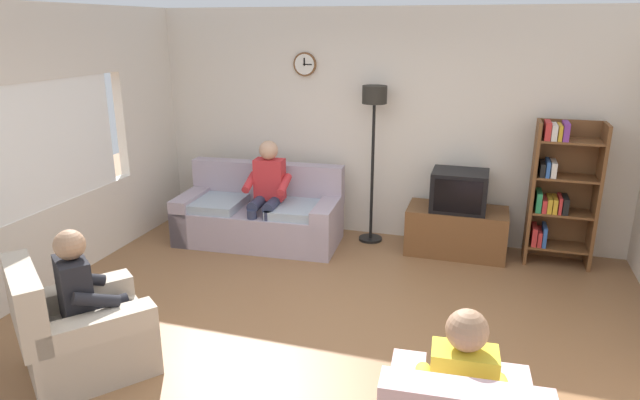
{
  "coord_description": "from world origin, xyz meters",
  "views": [
    {
      "loc": [
        1.21,
        -3.82,
        2.49
      ],
      "look_at": [
        -0.19,
        0.71,
        0.99
      ],
      "focal_mm": 31.04,
      "sensor_mm": 36.0,
      "label": 1
    }
  ],
  "objects_px": {
    "bookshelf": "(559,191)",
    "couch": "(260,216)",
    "floor_lamp": "(374,121)",
    "armchair_near_window": "(82,334)",
    "person_in_left_armchair": "(89,293)",
    "person_in_right_armchair": "(461,388)",
    "person_on_couch": "(267,189)",
    "tv": "(459,191)",
    "tv_stand": "(456,231)"
  },
  "relations": [
    {
      "from": "armchair_near_window",
      "to": "person_in_left_armchair",
      "type": "height_order",
      "value": "person_in_left_armchair"
    },
    {
      "from": "bookshelf",
      "to": "armchair_near_window",
      "type": "xyz_separation_m",
      "value": [
        -3.54,
        -3.2,
        -0.52
      ]
    },
    {
      "from": "floor_lamp",
      "to": "person_in_right_armchair",
      "type": "distance_m",
      "value": 3.8
    },
    {
      "from": "person_on_couch",
      "to": "person_in_right_armchair",
      "type": "bearing_deg",
      "value": -51.54
    },
    {
      "from": "person_on_couch",
      "to": "bookshelf",
      "type": "bearing_deg",
      "value": 8.87
    },
    {
      "from": "couch",
      "to": "tv",
      "type": "distance_m",
      "value": 2.34
    },
    {
      "from": "couch",
      "to": "armchair_near_window",
      "type": "relative_size",
      "value": 1.64
    },
    {
      "from": "couch",
      "to": "tv",
      "type": "relative_size",
      "value": 3.25
    },
    {
      "from": "bookshelf",
      "to": "couch",
      "type": "bearing_deg",
      "value": -173.39
    },
    {
      "from": "person_on_couch",
      "to": "person_in_left_armchair",
      "type": "relative_size",
      "value": 1.11
    },
    {
      "from": "floor_lamp",
      "to": "person_in_right_armchair",
      "type": "relative_size",
      "value": 1.65
    },
    {
      "from": "tv",
      "to": "floor_lamp",
      "type": "distance_m",
      "value": 1.23
    },
    {
      "from": "bookshelf",
      "to": "person_in_left_armchair",
      "type": "relative_size",
      "value": 1.39
    },
    {
      "from": "couch",
      "to": "armchair_near_window",
      "type": "bearing_deg",
      "value": -94.79
    },
    {
      "from": "person_in_left_armchair",
      "to": "armchair_near_window",
      "type": "bearing_deg",
      "value": -128.77
    },
    {
      "from": "floor_lamp",
      "to": "tv_stand",
      "type": "bearing_deg",
      "value": -5.61
    },
    {
      "from": "bookshelf",
      "to": "floor_lamp",
      "type": "relative_size",
      "value": 0.84
    },
    {
      "from": "tv",
      "to": "floor_lamp",
      "type": "relative_size",
      "value": 0.32
    },
    {
      "from": "tv_stand",
      "to": "armchair_near_window",
      "type": "relative_size",
      "value": 0.93
    },
    {
      "from": "tv_stand",
      "to": "person_on_couch",
      "type": "distance_m",
      "value": 2.21
    },
    {
      "from": "tv",
      "to": "person_in_left_armchair",
      "type": "bearing_deg",
      "value": -128.99
    },
    {
      "from": "floor_lamp",
      "to": "person_in_left_armchair",
      "type": "xyz_separation_m",
      "value": [
        -1.45,
        -3.16,
        -0.85
      ]
    },
    {
      "from": "floor_lamp",
      "to": "person_on_couch",
      "type": "relative_size",
      "value": 1.49
    },
    {
      "from": "floor_lamp",
      "to": "person_in_right_armchair",
      "type": "xyz_separation_m",
      "value": [
        1.24,
        -3.49,
        -0.85
      ]
    },
    {
      "from": "person_on_couch",
      "to": "tv_stand",
      "type": "bearing_deg",
      "value": 11.17
    },
    {
      "from": "tv_stand",
      "to": "armchair_near_window",
      "type": "distance_m",
      "value": 4.01
    },
    {
      "from": "tv_stand",
      "to": "person_on_couch",
      "type": "relative_size",
      "value": 0.89
    },
    {
      "from": "couch",
      "to": "tv_stand",
      "type": "relative_size",
      "value": 1.77
    },
    {
      "from": "couch",
      "to": "armchair_near_window",
      "type": "height_order",
      "value": "same"
    },
    {
      "from": "tv",
      "to": "person_on_couch",
      "type": "bearing_deg",
      "value": -169.47
    },
    {
      "from": "person_in_right_armchair",
      "to": "armchair_near_window",
      "type": "bearing_deg",
      "value": 174.48
    },
    {
      "from": "armchair_near_window",
      "to": "floor_lamp",
      "type": "bearing_deg",
      "value": 65.01
    },
    {
      "from": "bookshelf",
      "to": "person_on_couch",
      "type": "xyz_separation_m",
      "value": [
        -3.15,
        -0.49,
        -0.11
      ]
    },
    {
      "from": "couch",
      "to": "person_in_left_armchair",
      "type": "relative_size",
      "value": 1.74
    },
    {
      "from": "armchair_near_window",
      "to": "person_on_couch",
      "type": "distance_m",
      "value": 2.77
    },
    {
      "from": "couch",
      "to": "armchair_near_window",
      "type": "xyz_separation_m",
      "value": [
        -0.24,
        -2.82,
        -0.02
      ]
    },
    {
      "from": "person_on_couch",
      "to": "person_in_right_armchair",
      "type": "xyz_separation_m",
      "value": [
        2.36,
        -2.97,
        -0.09
      ]
    },
    {
      "from": "bookshelf",
      "to": "armchair_near_window",
      "type": "bearing_deg",
      "value": -137.85
    },
    {
      "from": "floor_lamp",
      "to": "armchair_near_window",
      "type": "relative_size",
      "value": 1.56
    },
    {
      "from": "person_in_right_armchair",
      "to": "person_in_left_armchair",
      "type": "bearing_deg",
      "value": 172.9
    },
    {
      "from": "couch",
      "to": "person_in_right_armchair",
      "type": "height_order",
      "value": "person_in_right_armchair"
    },
    {
      "from": "couch",
      "to": "floor_lamp",
      "type": "relative_size",
      "value": 1.05
    },
    {
      "from": "person_in_right_armchair",
      "to": "person_on_couch",
      "type": "bearing_deg",
      "value": 128.46
    },
    {
      "from": "tv_stand",
      "to": "armchair_near_window",
      "type": "bearing_deg",
      "value": -128.76
    },
    {
      "from": "tv",
      "to": "armchair_near_window",
      "type": "height_order",
      "value": "tv"
    },
    {
      "from": "tv",
      "to": "bookshelf",
      "type": "bearing_deg",
      "value": 5.37
    },
    {
      "from": "armchair_near_window",
      "to": "person_on_couch",
      "type": "bearing_deg",
      "value": 81.95
    },
    {
      "from": "couch",
      "to": "floor_lamp",
      "type": "height_order",
      "value": "floor_lamp"
    },
    {
      "from": "tv_stand",
      "to": "bookshelf",
      "type": "distance_m",
      "value": 1.16
    },
    {
      "from": "floor_lamp",
      "to": "person_on_couch",
      "type": "bearing_deg",
      "value": -155.16
    }
  ]
}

